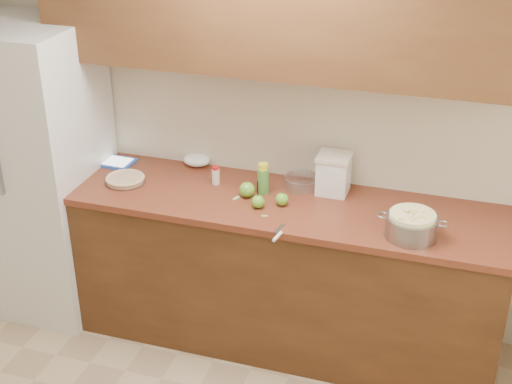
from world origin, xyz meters
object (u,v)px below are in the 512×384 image
(pie, at_px, (125,179))
(colander, at_px, (412,225))
(tablet, at_px, (115,162))
(flour_canister, at_px, (334,173))

(pie, bearing_deg, colander, -4.29)
(colander, distance_m, tablet, 1.86)
(colander, height_order, tablet, colander)
(colander, bearing_deg, pie, 175.71)
(pie, distance_m, colander, 1.65)
(pie, height_order, tablet, pie)
(tablet, bearing_deg, colander, -8.34)
(pie, relative_size, tablet, 1.00)
(pie, xyz_separation_m, tablet, (-0.18, 0.22, -0.01))
(pie, distance_m, flour_canister, 1.20)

